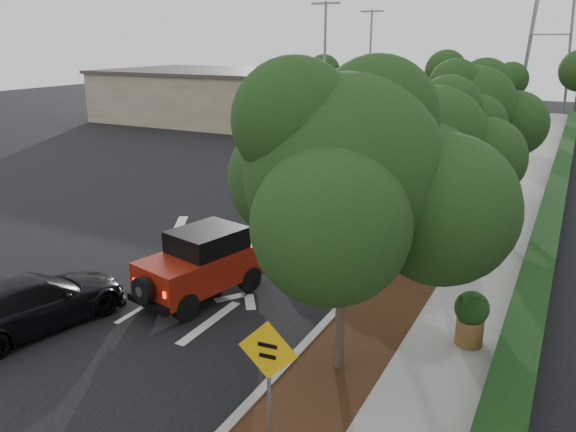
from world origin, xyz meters
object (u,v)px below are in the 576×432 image
Objects in this scene: black_suv_oncoming at (33,302)px; red_jeep at (205,263)px; speed_hump_sign at (268,365)px; silver_suv_ahead at (362,215)px.

red_jeep is at bearing -115.19° from black_suv_oncoming.
speed_hump_sign reaches higher than red_jeep.
speed_hump_sign is (6.99, -1.01, 0.90)m from black_suv_oncoming.
red_jeep reaches higher than silver_suv_ahead.
speed_hump_sign is at bearing -52.92° from silver_suv_ahead.
black_suv_oncoming is 7.12m from speed_hump_sign.
red_jeep is 1.69× the size of speed_hump_sign.
red_jeep is 6.70m from silver_suv_ahead.
speed_hump_sign is at bearing -175.26° from black_suv_oncoming.
speed_hump_sign is (4.36, -4.35, 0.61)m from red_jeep.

